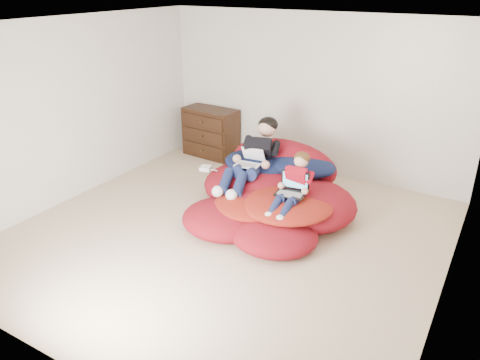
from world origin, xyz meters
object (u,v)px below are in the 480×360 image
Objects in this scene: dresser at (211,132)px; laptop_white at (250,160)px; older_boy at (255,153)px; laptop_black at (292,188)px; younger_boy at (294,183)px; beanbag_pile at (273,193)px.

laptop_white is (1.54, -1.31, 0.21)m from dresser.
older_boy is 0.97m from laptop_black.
laptop_white is 0.95× the size of laptop_black.
dresser is 2.54× the size of laptop_black.
younger_boy is 2.41× the size of laptop_white.
beanbag_pile is 1.70× the size of older_boy.
younger_boy is at bearing -34.97° from dresser.
dresser is at bearing 144.46° from laptop_black.
laptop_black is (0.82, -0.38, -0.08)m from laptop_white.
older_boy is at bearing 150.05° from younger_boy.
dresser is at bearing 142.59° from older_boy.
beanbag_pile reaches higher than laptop_black.
older_boy is at bearing 90.00° from laptop_white.
dresser is 2.68× the size of laptop_white.
younger_boy is at bearing -29.95° from older_boy.
older_boy reaches higher than laptop_black.
older_boy is 3.78× the size of laptop_white.
younger_boy is (2.36, -1.65, 0.18)m from dresser.
laptop_white is 0.90m from laptop_black.
beanbag_pile is 2.66× the size of younger_boy.
younger_boy is at bearing 90.00° from laptop_black.
beanbag_pile is 0.55m from laptop_white.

